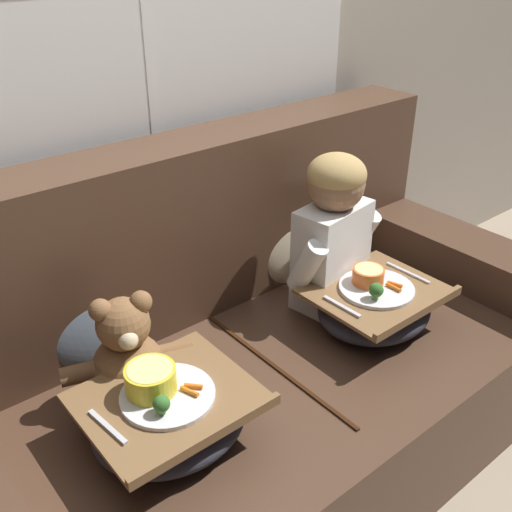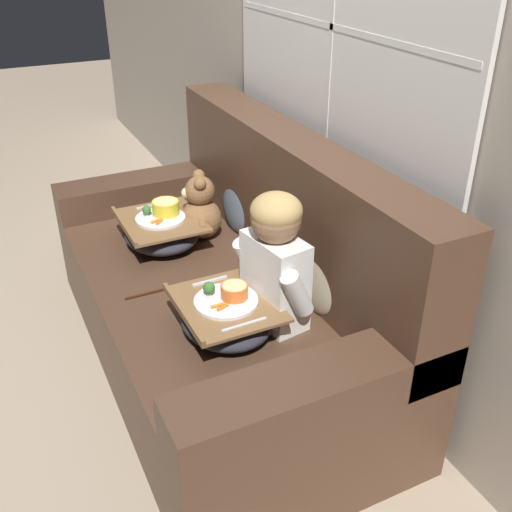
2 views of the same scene
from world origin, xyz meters
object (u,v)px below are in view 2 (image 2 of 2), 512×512
object	(u,v)px
couch	(230,292)
lap_tray_child	(226,316)
child_figure	(275,254)
teddy_bear	(200,211)
throw_pillow_behind_child	(322,271)
lap_tray_teddy	(162,230)
throw_pillow_behind_teddy	(240,198)

from	to	relation	value
couch	lap_tray_child	world-z (taller)	couch
child_figure	teddy_bear	world-z (taller)	child_figure
couch	teddy_bear	bearing A→B (deg)	177.46
teddy_bear	lap_tray_child	size ratio (longest dim) A/B	0.87
child_figure	lap_tray_child	world-z (taller)	child_figure
couch	throw_pillow_behind_child	world-z (taller)	couch
teddy_bear	couch	bearing A→B (deg)	-2.54
lap_tray_child	lap_tray_teddy	distance (m)	0.77
throw_pillow_behind_child	child_figure	distance (m)	0.24
couch	lap_tray_teddy	size ratio (longest dim) A/B	4.80
lap_tray_child	lap_tray_teddy	bearing A→B (deg)	179.93
couch	lap_tray_child	distance (m)	0.46
throw_pillow_behind_teddy	lap_tray_teddy	xyz separation A→B (m)	(-0.00, -0.41, -0.09)
couch	throw_pillow_behind_teddy	size ratio (longest dim) A/B	5.62
teddy_bear	lap_tray_teddy	size ratio (longest dim) A/B	0.85
throw_pillow_behind_teddy	child_figure	world-z (taller)	child_figure
throw_pillow_behind_child	throw_pillow_behind_teddy	distance (m)	0.77
throw_pillow_behind_teddy	lap_tray_child	xyz separation A→B (m)	(0.77, -0.41, -0.09)
couch	teddy_bear	distance (m)	0.45
throw_pillow_behind_child	lap_tray_teddy	world-z (taller)	throw_pillow_behind_child
couch	throw_pillow_behind_child	bearing A→B (deg)	30.83
teddy_bear	throw_pillow_behind_teddy	bearing A→B (deg)	89.62
couch	throw_pillow_behind_child	distance (m)	0.52
throw_pillow_behind_teddy	child_figure	xyz separation A→B (m)	(0.77, -0.21, 0.13)
child_figure	throw_pillow_behind_teddy	bearing A→B (deg)	164.80
lap_tray_child	lap_tray_teddy	size ratio (longest dim) A/B	0.98
throw_pillow_behind_child	child_figure	bearing A→B (deg)	-89.96
lap_tray_child	lap_tray_teddy	xyz separation A→B (m)	(-0.77, 0.00, 0.00)
child_figure	lap_tray_teddy	xyz separation A→B (m)	(-0.77, -0.20, -0.21)
teddy_bear	lap_tray_child	world-z (taller)	teddy_bear
lap_tray_teddy	couch	bearing A→B (deg)	24.81
lap_tray_child	couch	bearing A→B (deg)	154.97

